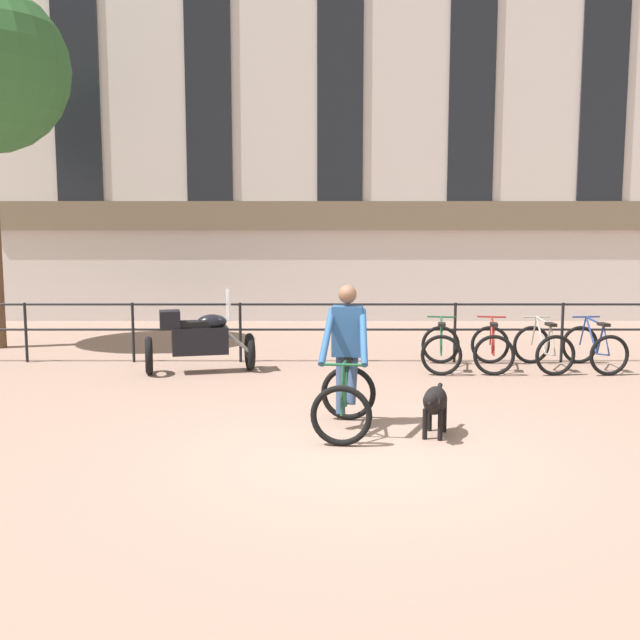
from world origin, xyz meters
name	(u,v)px	position (x,y,z in m)	size (l,w,h in m)	color
ground_plane	(365,452)	(0.00, 0.00, 0.00)	(60.00, 60.00, 0.00)	#8E7060
canal_railing	(347,322)	(0.00, 5.20, 0.71)	(15.05, 0.05, 1.05)	black
building_facade	(340,105)	(0.00, 10.99, 5.27)	(18.00, 0.72, 10.59)	beige
cyclist_with_bike	(346,366)	(-0.18, 0.91, 0.76)	(0.80, 1.24, 1.70)	black
dog	(435,402)	(0.82, 0.59, 0.41)	(0.42, 0.92, 0.58)	black
parked_motorcycle	(199,339)	(-2.45, 4.28, 0.56)	(1.85, 1.00, 1.35)	black
parked_bicycle_near_lamp	(441,348)	(1.53, 4.54, 0.36)	(0.81, 1.19, 0.86)	black
parked_bicycle_mid_left	(492,348)	(2.38, 4.54, 0.36)	(0.83, 1.20, 0.86)	black
parked_bicycle_mid_right	(543,348)	(3.23, 4.54, 0.36)	(0.75, 1.16, 0.86)	black
parked_bicycle_far_end	(594,348)	(4.08, 4.54, 0.36)	(0.77, 1.17, 0.86)	black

